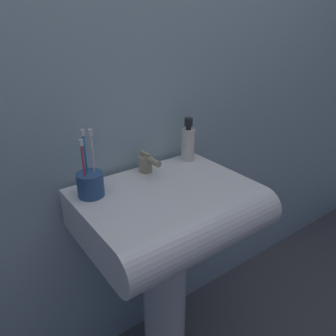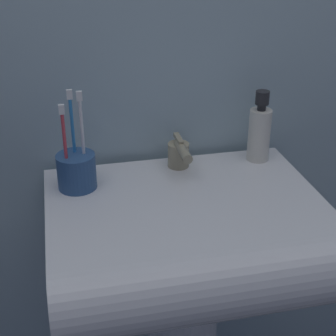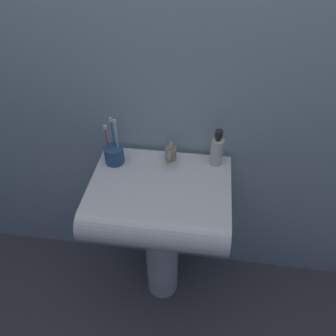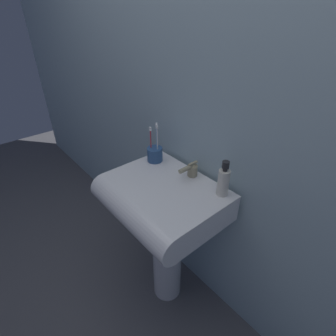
% 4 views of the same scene
% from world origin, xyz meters
% --- Properties ---
extents(ground_plane, '(6.00, 6.00, 0.00)m').
position_xyz_m(ground_plane, '(0.00, 0.00, 0.00)').
color(ground_plane, '#4C4C51').
rests_on(ground_plane, ground).
extents(wall_back, '(5.00, 0.05, 2.40)m').
position_xyz_m(wall_back, '(0.00, 0.24, 1.20)').
color(wall_back, '#9EB7C1').
rests_on(wall_back, ground).
extents(sink_pedestal, '(0.17, 0.17, 0.70)m').
position_xyz_m(sink_pedestal, '(0.00, 0.00, 0.35)').
color(sink_pedestal, white).
rests_on(sink_pedestal, ground).
extents(sink_basin, '(0.58, 0.46, 0.14)m').
position_xyz_m(sink_basin, '(0.00, -0.05, 0.77)').
color(sink_basin, white).
rests_on(sink_basin, sink_pedestal).
extents(faucet, '(0.05, 0.12, 0.08)m').
position_xyz_m(faucet, '(0.02, 0.14, 0.88)').
color(faucet, tan).
rests_on(faucet, sink_basin).
extents(toothbrush_cup, '(0.08, 0.08, 0.22)m').
position_xyz_m(toothbrush_cup, '(-0.22, 0.10, 0.88)').
color(toothbrush_cup, '#2D5184').
rests_on(toothbrush_cup, sink_basin).
extents(soap_bottle, '(0.05, 0.05, 0.17)m').
position_xyz_m(soap_bottle, '(0.22, 0.14, 0.91)').
color(soap_bottle, silver).
rests_on(soap_bottle, sink_basin).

